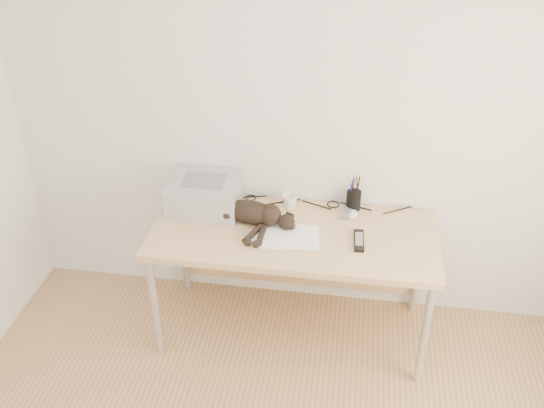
% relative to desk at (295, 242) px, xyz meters
% --- Properties ---
extents(wall_back, '(3.50, 0.00, 3.50)m').
position_rel_desk_xyz_m(wall_back, '(0.00, 0.27, 0.69)').
color(wall_back, white).
rests_on(wall_back, floor).
extents(desk, '(1.60, 0.70, 0.74)m').
position_rel_desk_xyz_m(desk, '(0.00, 0.00, 0.00)').
color(desk, tan).
rests_on(desk, floor).
extents(printer, '(0.42, 0.36, 0.19)m').
position_rel_desk_xyz_m(printer, '(-0.55, 0.08, 0.23)').
color(printer, '#A4A4A8').
rests_on(printer, desk).
extents(papers, '(0.38, 0.28, 0.01)m').
position_rel_desk_xyz_m(papers, '(-0.03, -0.13, 0.14)').
color(papers, white).
rests_on(papers, desk).
extents(cat, '(0.62, 0.34, 0.14)m').
position_rel_desk_xyz_m(cat, '(-0.27, -0.03, 0.20)').
color(cat, black).
rests_on(cat, desk).
extents(mug, '(0.13, 0.13, 0.09)m').
position_rel_desk_xyz_m(mug, '(-0.05, 0.16, 0.18)').
color(mug, white).
rests_on(mug, desk).
extents(pen_cup, '(0.08, 0.08, 0.22)m').
position_rel_desk_xyz_m(pen_cup, '(0.32, 0.20, 0.19)').
color(pen_cup, black).
rests_on(pen_cup, desk).
extents(remote_grey, '(0.09, 0.19, 0.02)m').
position_rel_desk_xyz_m(remote_grey, '(0.29, 0.16, 0.14)').
color(remote_grey, slate).
rests_on(remote_grey, desk).
extents(remote_black, '(0.06, 0.19, 0.02)m').
position_rel_desk_xyz_m(remote_black, '(0.36, -0.13, 0.14)').
color(remote_black, black).
rests_on(remote_black, desk).
extents(mouse, '(0.06, 0.10, 0.03)m').
position_rel_desk_xyz_m(mouse, '(0.32, 0.14, 0.15)').
color(mouse, white).
rests_on(mouse, desk).
extents(cable_tangle, '(1.36, 0.08, 0.01)m').
position_rel_desk_xyz_m(cable_tangle, '(0.00, 0.22, 0.14)').
color(cable_tangle, black).
rests_on(cable_tangle, desk).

